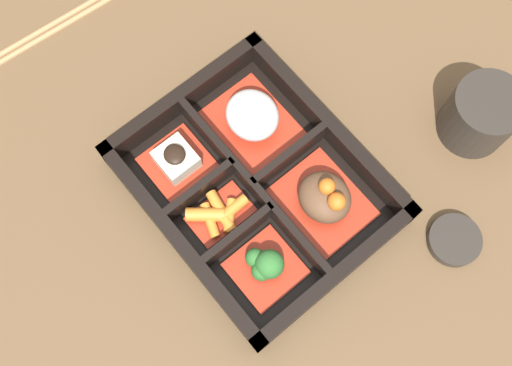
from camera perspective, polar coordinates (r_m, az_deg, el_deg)
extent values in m
plane|color=brown|center=(0.65, 0.00, -0.67)|extent=(3.00, 3.00, 0.00)
cube|color=black|center=(0.65, 0.00, -0.54)|extent=(0.27, 0.22, 0.01)
cube|color=black|center=(0.62, -7.25, -5.78)|extent=(0.27, 0.01, 0.04)
cube|color=black|center=(0.66, 6.81, 5.22)|extent=(0.27, 0.01, 0.04)
cube|color=black|center=(0.67, -6.93, 7.82)|extent=(0.01, 0.22, 0.04)
cube|color=black|center=(0.62, 7.61, -8.80)|extent=(0.01, 0.22, 0.04)
cube|color=black|center=(0.63, -0.38, -0.41)|extent=(0.24, 0.01, 0.04)
cube|color=black|center=(0.63, -5.26, -0.78)|extent=(0.01, 0.09, 0.04)
cube|color=black|center=(0.62, -1.69, -5.07)|extent=(0.01, 0.09, 0.04)
cube|color=black|center=(0.64, 3.05, 2.29)|extent=(0.01, 0.10, 0.04)
cube|color=#B22D19|center=(0.67, -0.35, 5.65)|extent=(0.10, 0.08, 0.01)
ellipsoid|color=silver|center=(0.64, -0.36, 6.47)|extent=(0.06, 0.06, 0.04)
cube|color=#B22D19|center=(0.64, 6.36, -1.85)|extent=(0.10, 0.08, 0.01)
ellipsoid|color=brown|center=(0.62, 6.55, -1.36)|extent=(0.06, 0.05, 0.03)
sphere|color=#D1661E|center=(0.60, 7.69, -1.76)|extent=(0.02, 0.02, 0.02)
sphere|color=#D1661E|center=(0.60, 6.77, -0.31)|extent=(0.02, 0.02, 0.02)
cube|color=#B22D19|center=(0.65, -7.45, 1.85)|extent=(0.07, 0.07, 0.01)
cube|color=beige|center=(0.64, -7.60, 2.25)|extent=(0.04, 0.04, 0.02)
ellipsoid|color=black|center=(0.63, -7.77, 2.72)|extent=(0.02, 0.02, 0.01)
cube|color=#B22D19|center=(0.63, -3.38, -3.05)|extent=(0.04, 0.07, 0.01)
cylinder|color=orange|center=(0.63, -3.38, -2.66)|extent=(0.05, 0.02, 0.01)
cylinder|color=orange|center=(0.62, -4.86, -3.01)|extent=(0.04, 0.04, 0.01)
cylinder|color=orange|center=(0.62, -2.51, -3.15)|extent=(0.03, 0.03, 0.01)
cylinder|color=orange|center=(0.63, -2.26, -2.49)|extent=(0.01, 0.04, 0.01)
cylinder|color=orange|center=(0.62, -4.33, -3.67)|extent=(0.04, 0.02, 0.01)
cube|color=#B22D19|center=(0.62, 0.93, -8.17)|extent=(0.07, 0.07, 0.01)
sphere|color=#2D6B2D|center=(0.61, 0.53, -8.35)|extent=(0.02, 0.02, 0.02)
sphere|color=#2D6B2D|center=(0.61, -0.10, -7.13)|extent=(0.02, 0.02, 0.02)
sphere|color=#2D6B2D|center=(0.60, 1.29, -7.74)|extent=(0.03, 0.03, 0.03)
cylinder|color=#2D2823|center=(0.69, 20.59, 6.08)|extent=(0.08, 0.08, 0.07)
cylinder|color=#597A38|center=(0.66, 21.48, 7.13)|extent=(0.06, 0.06, 0.01)
cylinder|color=#A87F51|center=(0.78, -18.89, 14.23)|extent=(0.02, 0.22, 0.01)
cylinder|color=#A87F51|center=(0.77, -18.56, 13.79)|extent=(0.02, 0.22, 0.01)
cylinder|color=#2D2823|center=(0.67, 18.36, -5.19)|extent=(0.06, 0.06, 0.01)
cylinder|color=black|center=(0.66, 18.46, -5.11)|extent=(0.04, 0.04, 0.00)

